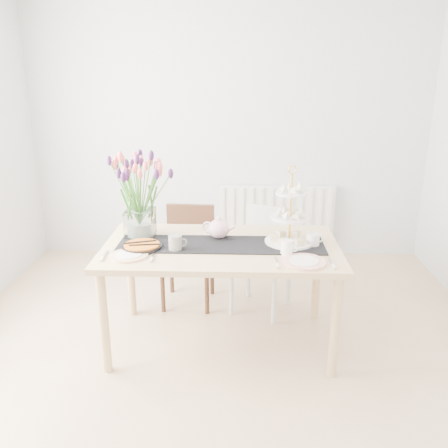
{
  "coord_description": "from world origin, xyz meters",
  "views": [
    {
      "loc": [
        0.12,
        -2.56,
        1.89
      ],
      "look_at": [
        0.02,
        0.41,
        0.92
      ],
      "focal_mm": 38.0,
      "sensor_mm": 36.0,
      "label": 1
    }
  ],
  "objects_px": {
    "radiator": "(276,214)",
    "mug_grey": "(175,243)",
    "mug_white": "(287,247)",
    "cream_jug": "(313,240)",
    "cake_stand": "(290,224)",
    "plate_left": "(129,255)",
    "dining_table": "(221,255)",
    "teapot": "(219,229)",
    "tulip_vase": "(138,182)",
    "plate_right": "(304,262)",
    "chair_brown": "(189,247)",
    "chair_white": "(265,252)",
    "tart_tin": "(142,246)"
  },
  "relations": [
    {
      "from": "chair_white",
      "to": "mug_white",
      "type": "xyz_separation_m",
      "value": [
        0.1,
        -0.73,
        0.32
      ]
    },
    {
      "from": "radiator",
      "to": "mug_grey",
      "type": "xyz_separation_m",
      "value": [
        -0.8,
        -1.84,
        0.35
      ]
    },
    {
      "from": "cake_stand",
      "to": "tulip_vase",
      "type": "bearing_deg",
      "value": 173.51
    },
    {
      "from": "chair_brown",
      "to": "mug_grey",
      "type": "height_order",
      "value": "mug_grey"
    },
    {
      "from": "chair_brown",
      "to": "mug_grey",
      "type": "distance_m",
      "value": 0.86
    },
    {
      "from": "chair_brown",
      "to": "tulip_vase",
      "type": "bearing_deg",
      "value": -115.78
    },
    {
      "from": "tart_tin",
      "to": "mug_white",
      "type": "height_order",
      "value": "mug_white"
    },
    {
      "from": "chair_brown",
      "to": "plate_left",
      "type": "height_order",
      "value": "chair_brown"
    },
    {
      "from": "cake_stand",
      "to": "plate_left",
      "type": "distance_m",
      "value": 1.09
    },
    {
      "from": "cream_jug",
      "to": "plate_left",
      "type": "xyz_separation_m",
      "value": [
        -1.2,
        -0.23,
        -0.04
      ]
    },
    {
      "from": "tulip_vase",
      "to": "mug_grey",
      "type": "height_order",
      "value": "tulip_vase"
    },
    {
      "from": "radiator",
      "to": "plate_right",
      "type": "height_order",
      "value": "plate_right"
    },
    {
      "from": "dining_table",
      "to": "tulip_vase",
      "type": "height_order",
      "value": "tulip_vase"
    },
    {
      "from": "radiator",
      "to": "chair_white",
      "type": "distance_m",
      "value": 1.17
    },
    {
      "from": "chair_brown",
      "to": "tulip_vase",
      "type": "xyz_separation_m",
      "value": [
        -0.29,
        -0.52,
        0.68
      ]
    },
    {
      "from": "dining_table",
      "to": "teapot",
      "type": "distance_m",
      "value": 0.2
    },
    {
      "from": "dining_table",
      "to": "plate_left",
      "type": "relative_size",
      "value": 6.56
    },
    {
      "from": "dining_table",
      "to": "cream_jug",
      "type": "xyz_separation_m",
      "value": [
        0.62,
        0.01,
        0.12
      ]
    },
    {
      "from": "tulip_vase",
      "to": "cake_stand",
      "type": "bearing_deg",
      "value": -6.49
    },
    {
      "from": "radiator",
      "to": "tulip_vase",
      "type": "relative_size",
      "value": 1.67
    },
    {
      "from": "tulip_vase",
      "to": "cream_jug",
      "type": "xyz_separation_m",
      "value": [
        1.2,
        -0.16,
        -0.35
      ]
    },
    {
      "from": "mug_white",
      "to": "plate_left",
      "type": "relative_size",
      "value": 0.39
    },
    {
      "from": "tulip_vase",
      "to": "plate_left",
      "type": "height_order",
      "value": "tulip_vase"
    },
    {
      "from": "plate_left",
      "to": "mug_white",
      "type": "bearing_deg",
      "value": 3.97
    },
    {
      "from": "teapot",
      "to": "tulip_vase",
      "type": "bearing_deg",
      "value": -163.51
    },
    {
      "from": "teapot",
      "to": "mug_white",
      "type": "height_order",
      "value": "teapot"
    },
    {
      "from": "chair_white",
      "to": "mug_grey",
      "type": "bearing_deg",
      "value": -109.23
    },
    {
      "from": "cake_stand",
      "to": "mug_white",
      "type": "distance_m",
      "value": 0.22
    },
    {
      "from": "teapot",
      "to": "mug_grey",
      "type": "xyz_separation_m",
      "value": [
        -0.28,
        -0.24,
        -0.02
      ]
    },
    {
      "from": "tart_tin",
      "to": "plate_right",
      "type": "relative_size",
      "value": 0.99
    },
    {
      "from": "cake_stand",
      "to": "mug_white",
      "type": "height_order",
      "value": "cake_stand"
    },
    {
      "from": "teapot",
      "to": "plate_left",
      "type": "relative_size",
      "value": 0.98
    },
    {
      "from": "plate_right",
      "to": "radiator",
      "type": "bearing_deg",
      "value": 90.69
    },
    {
      "from": "plate_left",
      "to": "chair_brown",
      "type": "bearing_deg",
      "value": 72.5
    },
    {
      "from": "chair_white",
      "to": "mug_white",
      "type": "bearing_deg",
      "value": -58.88
    },
    {
      "from": "radiator",
      "to": "mug_grey",
      "type": "bearing_deg",
      "value": -113.47
    },
    {
      "from": "tulip_vase",
      "to": "mug_grey",
      "type": "bearing_deg",
      "value": -43.92
    },
    {
      "from": "chair_white",
      "to": "cream_jug",
      "type": "xyz_separation_m",
      "value": [
        0.29,
        -0.57,
        0.31
      ]
    },
    {
      "from": "chair_white",
      "to": "tart_tin",
      "type": "height_order",
      "value": "chair_white"
    },
    {
      "from": "radiator",
      "to": "tulip_vase",
      "type": "distance_m",
      "value": 2.03
    },
    {
      "from": "mug_grey",
      "to": "mug_white",
      "type": "xyz_separation_m",
      "value": [
        0.73,
        -0.04,
        -0.01
      ]
    },
    {
      "from": "mug_white",
      "to": "cake_stand",
      "type": "bearing_deg",
      "value": 93.09
    },
    {
      "from": "mug_white",
      "to": "chair_white",
      "type": "bearing_deg",
      "value": 110.95
    },
    {
      "from": "mug_white",
      "to": "cream_jug",
      "type": "bearing_deg",
      "value": 53.47
    },
    {
      "from": "cream_jug",
      "to": "chair_white",
      "type": "bearing_deg",
      "value": 103.07
    },
    {
      "from": "tulip_vase",
      "to": "cake_stand",
      "type": "height_order",
      "value": "tulip_vase"
    },
    {
      "from": "dining_table",
      "to": "cream_jug",
      "type": "height_order",
      "value": "cream_jug"
    },
    {
      "from": "tulip_vase",
      "to": "teapot",
      "type": "relative_size",
      "value": 2.99
    },
    {
      "from": "chair_brown",
      "to": "tulip_vase",
      "type": "distance_m",
      "value": 0.9
    },
    {
      "from": "tulip_vase",
      "to": "plate_left",
      "type": "bearing_deg",
      "value": -89.84
    }
  ]
}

